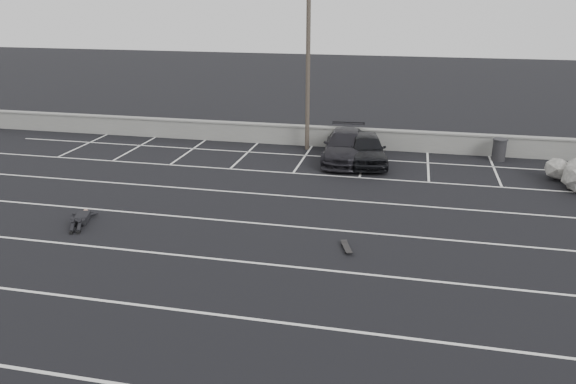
% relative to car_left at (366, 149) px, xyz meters
% --- Properties ---
extents(ground, '(120.00, 120.00, 0.00)m').
position_rel_car_left_xyz_m(ground, '(-1.07, -11.30, -0.73)').
color(ground, black).
rests_on(ground, ground).
extents(seawall, '(50.00, 0.45, 1.06)m').
position_rel_car_left_xyz_m(seawall, '(-1.07, 2.70, -0.18)').
color(seawall, gray).
rests_on(seawall, ground).
extents(stall_lines, '(36.00, 20.05, 0.01)m').
position_rel_car_left_xyz_m(stall_lines, '(-1.15, -6.90, -0.72)').
color(stall_lines, silver).
rests_on(stall_lines, ground).
extents(car_left, '(2.53, 4.51, 1.45)m').
position_rel_car_left_xyz_m(car_left, '(0.00, 0.00, 0.00)').
color(car_left, black).
rests_on(car_left, ground).
extents(car_right, '(2.26, 5.02, 1.43)m').
position_rel_car_left_xyz_m(car_right, '(-1.04, 0.29, -0.01)').
color(car_right, black).
rests_on(car_right, ground).
extents(utility_pole, '(1.10, 0.22, 8.22)m').
position_rel_car_left_xyz_m(utility_pole, '(-3.22, 1.90, 3.44)').
color(utility_pole, '#4C4238').
rests_on(utility_pole, ground).
extents(trash_bin, '(0.79, 0.79, 1.08)m').
position_rel_car_left_xyz_m(trash_bin, '(6.28, 1.87, -0.18)').
color(trash_bin, '#272629').
rests_on(trash_bin, ground).
extents(person, '(2.38, 2.95, 0.48)m').
position_rel_car_left_xyz_m(person, '(-9.30, -9.40, -0.49)').
color(person, black).
rests_on(person, ground).
extents(skateboard, '(0.45, 0.82, 0.10)m').
position_rel_car_left_xyz_m(skateboard, '(0.26, -9.76, -0.65)').
color(skateboard, black).
rests_on(skateboard, ground).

